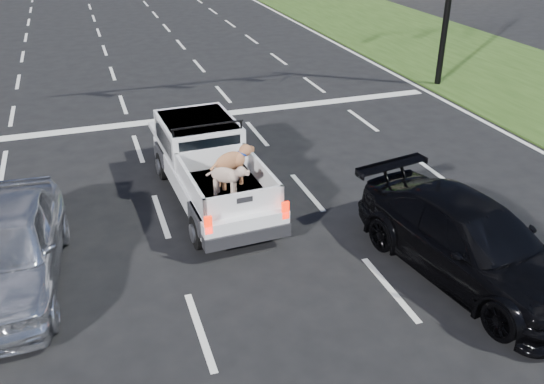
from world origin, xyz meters
The scene contains 5 objects.
ground centered at (0.00, 0.00, 0.00)m, with size 160.00×160.00×0.00m, color black.
road_markings centered at (0.00, 6.56, 0.01)m, with size 17.75×60.00×0.01m.
pickup_truck centered at (-0.48, 4.47, 0.85)m, with size 2.03×4.97×1.84m.
silver_sedan centered at (-4.68, 2.35, 0.78)m, with size 1.83×4.55×1.55m, color silver.
black_coupe centered at (3.31, -0.03, 0.72)m, with size 2.01×4.93×1.43m, color black.
Camera 1 is at (-2.99, -7.28, 6.36)m, focal length 38.00 mm.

